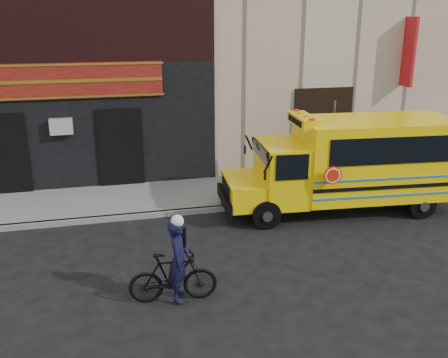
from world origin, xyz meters
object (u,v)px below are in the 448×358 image
at_px(bicycle, 173,277).
at_px(school_bus, 353,161).
at_px(sign_pole, 332,144).
at_px(cyclist, 179,262).

bearing_deg(bicycle, school_bus, -51.77).
bearing_deg(sign_pole, cyclist, -137.68).
xyz_separation_m(sign_pole, bicycle, (-5.89, -5.25, -1.15)).
relative_size(sign_pole, bicycle, 1.70).
xyz_separation_m(school_bus, bicycle, (-5.89, -3.81, -0.97)).
bearing_deg(cyclist, school_bus, -41.65).
distance_m(school_bus, cyclist, 6.94).
distance_m(sign_pole, cyclist, 7.84).
bearing_deg(cyclist, bicycle, 103.85).
distance_m(school_bus, bicycle, 7.08).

